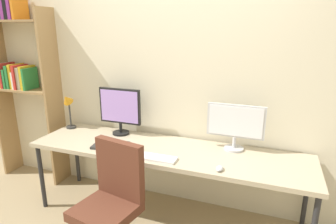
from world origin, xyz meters
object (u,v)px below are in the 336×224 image
(desk_lamp, at_px, (68,105))
(laptop_closed, at_px, (111,145))
(desk, at_px, (166,153))
(keyboard_main, at_px, (157,158))
(monitor_left, at_px, (120,109))
(office_chair, at_px, (111,215))
(bookshelf, at_px, (19,68))
(monitor_right, at_px, (235,124))
(computer_mouse, at_px, (220,168))

(desk_lamp, relative_size, laptop_closed, 1.29)
(desk, height_order, keyboard_main, keyboard_main)
(keyboard_main, relative_size, laptop_closed, 1.09)
(desk, bearing_deg, laptop_closed, -165.90)
(desk, bearing_deg, desk_lamp, 172.65)
(monitor_left, height_order, laptop_closed, monitor_left)
(monitor_left, xyz_separation_m, keyboard_main, (0.60, -0.44, -0.27))
(desk, relative_size, office_chair, 2.68)
(desk_lamp, relative_size, keyboard_main, 1.18)
(desk, xyz_separation_m, keyboard_main, (0.00, -0.23, 0.06))
(desk, relative_size, bookshelf, 1.21)
(keyboard_main, bearing_deg, desk_lamp, 162.43)
(bookshelf, distance_m, keyboard_main, 2.09)
(desk, height_order, bookshelf, bookshelf)
(keyboard_main, xyz_separation_m, laptop_closed, (-0.52, 0.10, 0.00))
(desk_lamp, bearing_deg, monitor_right, 1.70)
(computer_mouse, bearing_deg, keyboard_main, 178.29)
(computer_mouse, bearing_deg, desk, 155.91)
(bookshelf, height_order, laptop_closed, bookshelf)
(desk, height_order, office_chair, office_chair)
(desk_lamp, bearing_deg, bookshelf, 174.18)
(desk_lamp, xyz_separation_m, keyboard_main, (1.23, -0.39, -0.27))
(desk_lamp, bearing_deg, office_chair, -39.00)
(bookshelf, distance_m, computer_mouse, 2.61)
(office_chair, relative_size, monitor_right, 1.89)
(monitor_left, distance_m, computer_mouse, 1.27)
(computer_mouse, bearing_deg, bookshelf, 169.14)
(office_chair, xyz_separation_m, laptop_closed, (-0.30, 0.52, 0.35))
(desk_lamp, distance_m, keyboard_main, 1.31)
(monitor_left, relative_size, laptop_closed, 1.55)
(computer_mouse, bearing_deg, monitor_left, 158.27)
(monitor_right, height_order, computer_mouse, monitor_right)
(monitor_right, bearing_deg, desk_lamp, -178.30)
(bookshelf, distance_m, office_chair, 2.16)
(desk, relative_size, computer_mouse, 27.61)
(keyboard_main, bearing_deg, computer_mouse, -1.71)
(bookshelf, xyz_separation_m, keyboard_main, (1.94, -0.46, -0.63))
(monitor_right, relative_size, keyboard_main, 1.50)
(monitor_left, bearing_deg, desk, -19.49)
(keyboard_main, bearing_deg, desk, 90.00)
(desk, distance_m, bookshelf, 2.07)
(bookshelf, bearing_deg, monitor_left, -0.79)
(bookshelf, height_order, desk_lamp, bookshelf)
(office_chair, bearing_deg, laptop_closed, 119.75)
(bookshelf, height_order, computer_mouse, bookshelf)
(monitor_left, distance_m, desk_lamp, 0.63)
(bookshelf, bearing_deg, laptop_closed, -14.37)
(monitor_left, bearing_deg, monitor_right, -0.00)
(monitor_left, xyz_separation_m, monitor_right, (1.20, -0.00, -0.03))
(bookshelf, bearing_deg, monitor_right, -0.41)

